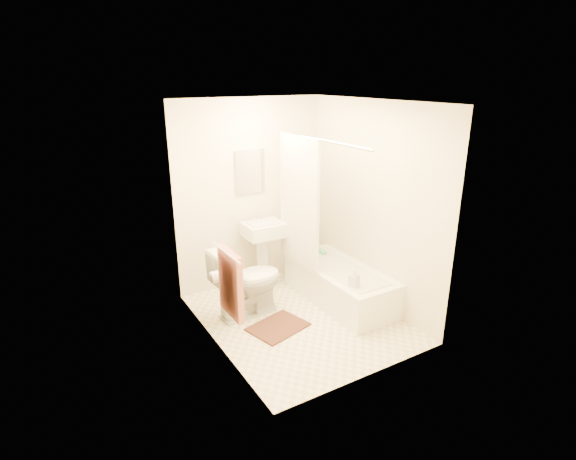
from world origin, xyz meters
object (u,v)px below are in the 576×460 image
sink (263,252)px  bathtub (340,284)px  toilet (247,281)px  bath_mat (278,327)px  soap_bottle (354,278)px

sink → bathtub: size_ratio=0.63×
toilet → bath_mat: size_ratio=1.38×
bathtub → soap_bottle: size_ratio=7.18×
toilet → sink: (0.49, 0.54, 0.07)m
bath_mat → bathtub: bearing=10.3°
toilet → sink: bearing=-46.1°
sink → soap_bottle: 1.38m
toilet → sink: 0.73m
bath_mat → soap_bottle: soap_bottle is taller
bathtub → sink: bearing=126.9°
bathtub → bath_mat: 1.01m
soap_bottle → bathtub: bearing=69.3°
sink → bathtub: bearing=-52.3°
bathtub → soap_bottle: bearing=-110.7°
toilet → soap_bottle: bearing=-133.1°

